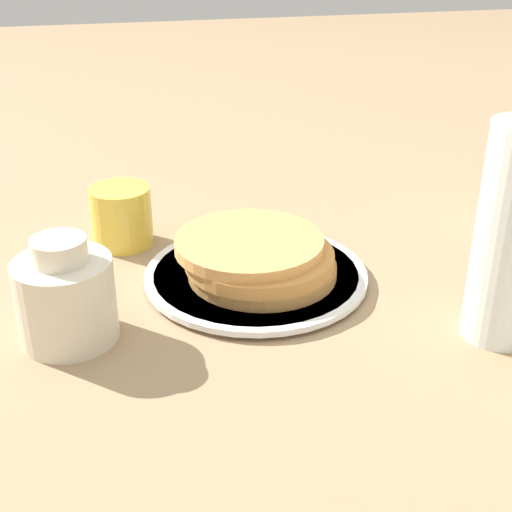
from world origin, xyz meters
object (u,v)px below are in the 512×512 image
Objects in this scene: cream_jug at (66,297)px; plate at (256,275)px; pancake_stack at (257,256)px; juice_glass at (121,216)px.

plate is at bearing 109.49° from cream_jug.
juice_glass is at bearing -133.81° from pancake_stack.
plate is 3.33× the size of juice_glass.
pancake_stack is at bearing 46.19° from juice_glass.
plate is at bearing 46.71° from juice_glass.
plate is 0.03m from pancake_stack.
pancake_stack is 2.37× the size of juice_glass.
pancake_stack is 1.66× the size of cream_jug.
juice_glass is (-0.14, -0.15, 0.03)m from plate.
juice_glass is at bearing 162.66° from cream_jug.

